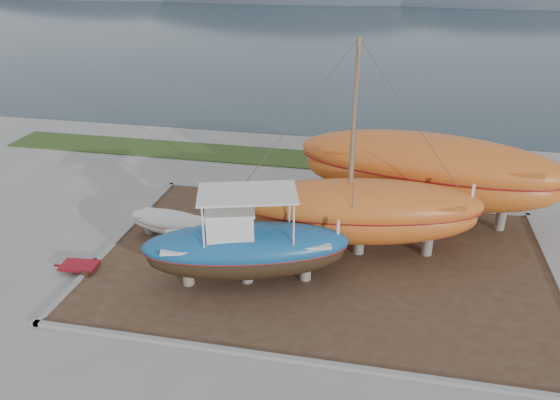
% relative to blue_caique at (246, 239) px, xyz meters
% --- Properties ---
extents(ground, '(140.00, 140.00, 0.00)m').
position_rel_blue_caique_xyz_m(ground, '(2.68, -1.90, -1.94)').
color(ground, gray).
rests_on(ground, ground).
extents(dirt_patch, '(18.00, 12.00, 0.06)m').
position_rel_blue_caique_xyz_m(dirt_patch, '(2.68, 2.10, -1.91)').
color(dirt_patch, '#422D1E').
rests_on(dirt_patch, ground).
extents(curb_frame, '(18.60, 12.60, 0.15)m').
position_rel_blue_caique_xyz_m(curb_frame, '(2.68, 2.10, -1.87)').
color(curb_frame, gray).
rests_on(curb_frame, ground).
extents(grass_strip, '(44.00, 3.00, 0.08)m').
position_rel_blue_caique_xyz_m(grass_strip, '(2.68, 13.60, -1.90)').
color(grass_strip, '#284219').
rests_on(grass_strip, ground).
extents(sea, '(260.00, 100.00, 0.04)m').
position_rel_blue_caique_xyz_m(sea, '(2.68, 68.10, -1.94)').
color(sea, '#1C3038').
rests_on(sea, ground).
extents(mountain_ridge, '(200.00, 36.00, 20.00)m').
position_rel_blue_caique_xyz_m(mountain_ridge, '(2.68, 123.10, -1.94)').
color(mountain_ridge, '#333D49').
rests_on(mountain_ridge, ground).
extents(blue_caique, '(8.18, 4.50, 3.76)m').
position_rel_blue_caique_xyz_m(blue_caique, '(0.00, 0.00, 0.00)').
color(blue_caique, '#175591').
rests_on(blue_caique, dirt_patch).
extents(white_dinghy, '(3.98, 1.99, 1.14)m').
position_rel_blue_caique_xyz_m(white_dinghy, '(-4.27, 2.77, -1.31)').
color(white_dinghy, silver).
rests_on(white_dinghy, dirt_patch).
extents(orange_sailboat, '(10.25, 4.50, 8.84)m').
position_rel_blue_caique_xyz_m(orange_sailboat, '(4.04, 3.05, 2.54)').
color(orange_sailboat, '#C0591D').
rests_on(orange_sailboat, dirt_patch).
extents(orange_bare_hull, '(12.55, 5.51, 3.98)m').
position_rel_blue_caique_xyz_m(orange_bare_hull, '(6.75, 7.05, 0.11)').
color(orange_bare_hull, '#C0591D').
rests_on(orange_bare_hull, dirt_patch).
extents(red_trailer, '(2.21, 1.25, 0.30)m').
position_rel_blue_caique_xyz_m(red_trailer, '(-6.81, -0.56, -1.79)').
color(red_trailer, maroon).
rests_on(red_trailer, ground).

